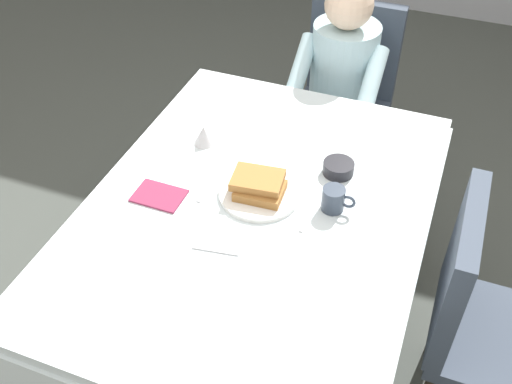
{
  "coord_description": "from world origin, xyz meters",
  "views": [
    {
      "loc": [
        0.52,
        -1.36,
        2.11
      ],
      "look_at": [
        -0.0,
        0.02,
        0.79
      ],
      "focal_mm": 42.04,
      "sensor_mm": 36.0,
      "label": 1
    }
  ],
  "objects_px": {
    "diner_person": "(340,78)",
    "syrup_pitcher": "(204,135)",
    "chair_diner": "(346,87)",
    "plate_breakfast": "(260,193)",
    "bowl_butter": "(338,168)",
    "chair_right_side": "(477,313)",
    "breakfast_stack": "(259,185)",
    "spoon_near_edge": "(216,250)",
    "knife_right_of_plate": "(311,212)",
    "cup_coffee": "(334,199)",
    "fork_left_of_plate": "(207,185)",
    "dining_table_main": "(255,226)"
  },
  "relations": [
    {
      "from": "chair_diner",
      "to": "spoon_near_edge",
      "type": "relative_size",
      "value": 6.2
    },
    {
      "from": "chair_diner",
      "to": "syrup_pitcher",
      "type": "xyz_separation_m",
      "value": [
        -0.33,
        -0.91,
        0.25
      ]
    },
    {
      "from": "syrup_pitcher",
      "to": "breakfast_stack",
      "type": "bearing_deg",
      "value": -34.39
    },
    {
      "from": "dining_table_main",
      "to": "cup_coffee",
      "type": "bearing_deg",
      "value": 19.0
    },
    {
      "from": "chair_right_side",
      "to": "bowl_butter",
      "type": "bearing_deg",
      "value": -115.89
    },
    {
      "from": "chair_diner",
      "to": "chair_right_side",
      "type": "xyz_separation_m",
      "value": [
        0.74,
        -1.17,
        0.0
      ]
    },
    {
      "from": "dining_table_main",
      "to": "chair_right_side",
      "type": "distance_m",
      "value": 0.78
    },
    {
      "from": "diner_person",
      "to": "knife_right_of_plate",
      "type": "bearing_deg",
      "value": 99.0
    },
    {
      "from": "plate_breakfast",
      "to": "bowl_butter",
      "type": "relative_size",
      "value": 2.55
    },
    {
      "from": "plate_breakfast",
      "to": "fork_left_of_plate",
      "type": "distance_m",
      "value": 0.19
    },
    {
      "from": "cup_coffee",
      "to": "spoon_near_edge",
      "type": "height_order",
      "value": "cup_coffee"
    },
    {
      "from": "diner_person",
      "to": "knife_right_of_plate",
      "type": "xyz_separation_m",
      "value": [
        0.15,
        -0.97,
        0.07
      ]
    },
    {
      "from": "dining_table_main",
      "to": "spoon_near_edge",
      "type": "height_order",
      "value": "spoon_near_edge"
    },
    {
      "from": "chair_right_side",
      "to": "breakfast_stack",
      "type": "bearing_deg",
      "value": -94.16
    },
    {
      "from": "diner_person",
      "to": "syrup_pitcher",
      "type": "distance_m",
      "value": 0.83
    },
    {
      "from": "diner_person",
      "to": "bowl_butter",
      "type": "distance_m",
      "value": 0.77
    },
    {
      "from": "diner_person",
      "to": "bowl_butter",
      "type": "xyz_separation_m",
      "value": [
        0.18,
        -0.74,
        0.09
      ]
    },
    {
      "from": "diner_person",
      "to": "breakfast_stack",
      "type": "distance_m",
      "value": 0.97
    },
    {
      "from": "diner_person",
      "to": "fork_left_of_plate",
      "type": "xyz_separation_m",
      "value": [
        -0.23,
        -0.97,
        0.07
      ]
    },
    {
      "from": "chair_diner",
      "to": "diner_person",
      "type": "relative_size",
      "value": 0.83
    },
    {
      "from": "knife_right_of_plate",
      "to": "spoon_near_edge",
      "type": "distance_m",
      "value": 0.35
    },
    {
      "from": "knife_right_of_plate",
      "to": "breakfast_stack",
      "type": "bearing_deg",
      "value": 88.77
    },
    {
      "from": "chair_right_side",
      "to": "spoon_near_edge",
      "type": "bearing_deg",
      "value": -74.24
    },
    {
      "from": "cup_coffee",
      "to": "diner_person",
      "type": "bearing_deg",
      "value": 103.07
    },
    {
      "from": "fork_left_of_plate",
      "to": "knife_right_of_plate",
      "type": "xyz_separation_m",
      "value": [
        0.38,
        -0.0,
        0.0
      ]
    },
    {
      "from": "diner_person",
      "to": "chair_right_side",
      "type": "height_order",
      "value": "diner_person"
    },
    {
      "from": "chair_diner",
      "to": "cup_coffee",
      "type": "bearing_deg",
      "value": 101.24
    },
    {
      "from": "dining_table_main",
      "to": "breakfast_stack",
      "type": "bearing_deg",
      "value": 98.46
    },
    {
      "from": "diner_person",
      "to": "fork_left_of_plate",
      "type": "distance_m",
      "value": 1.0
    },
    {
      "from": "knife_right_of_plate",
      "to": "cup_coffee",
      "type": "bearing_deg",
      "value": -52.06
    },
    {
      "from": "chair_diner",
      "to": "plate_breakfast",
      "type": "xyz_separation_m",
      "value": [
        -0.04,
        -1.11,
        0.22
      ]
    },
    {
      "from": "plate_breakfast",
      "to": "cup_coffee",
      "type": "height_order",
      "value": "cup_coffee"
    },
    {
      "from": "bowl_butter",
      "to": "fork_left_of_plate",
      "type": "relative_size",
      "value": 0.61
    },
    {
      "from": "chair_diner",
      "to": "fork_left_of_plate",
      "type": "height_order",
      "value": "chair_diner"
    },
    {
      "from": "chair_right_side",
      "to": "syrup_pitcher",
      "type": "distance_m",
      "value": 1.13
    },
    {
      "from": "dining_table_main",
      "to": "knife_right_of_plate",
      "type": "relative_size",
      "value": 7.62
    },
    {
      "from": "chair_diner",
      "to": "fork_left_of_plate",
      "type": "xyz_separation_m",
      "value": [
        -0.23,
        -1.13,
        0.21
      ]
    },
    {
      "from": "fork_left_of_plate",
      "to": "cup_coffee",
      "type": "bearing_deg",
      "value": -90.24
    },
    {
      "from": "chair_right_side",
      "to": "bowl_butter",
      "type": "distance_m",
      "value": 0.66
    },
    {
      "from": "breakfast_stack",
      "to": "knife_right_of_plate",
      "type": "xyz_separation_m",
      "value": [
        0.19,
        -0.01,
        -0.04
      ]
    },
    {
      "from": "diner_person",
      "to": "plate_breakfast",
      "type": "bearing_deg",
      "value": 87.83
    },
    {
      "from": "dining_table_main",
      "to": "syrup_pitcher",
      "type": "height_order",
      "value": "syrup_pitcher"
    },
    {
      "from": "chair_diner",
      "to": "breakfast_stack",
      "type": "xyz_separation_m",
      "value": [
        -0.04,
        -1.11,
        0.26
      ]
    },
    {
      "from": "plate_breakfast",
      "to": "syrup_pitcher",
      "type": "height_order",
      "value": "syrup_pitcher"
    },
    {
      "from": "chair_diner",
      "to": "bowl_butter",
      "type": "distance_m",
      "value": 0.95
    },
    {
      "from": "plate_breakfast",
      "to": "bowl_butter",
      "type": "xyz_separation_m",
      "value": [
        0.22,
        0.21,
        0.01
      ]
    },
    {
      "from": "syrup_pitcher",
      "to": "fork_left_of_plate",
      "type": "height_order",
      "value": "syrup_pitcher"
    },
    {
      "from": "plate_breakfast",
      "to": "fork_left_of_plate",
      "type": "relative_size",
      "value": 1.56
    },
    {
      "from": "bowl_butter",
      "to": "breakfast_stack",
      "type": "bearing_deg",
      "value": -135.92
    },
    {
      "from": "diner_person",
      "to": "syrup_pitcher",
      "type": "xyz_separation_m",
      "value": [
        -0.33,
        -0.76,
        0.11
      ]
    }
  ]
}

